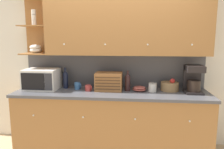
# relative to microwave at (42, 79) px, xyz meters

# --- Properties ---
(ground_plane) EXTENTS (24.00, 24.00, 0.00)m
(ground_plane) POSITION_rel_microwave_xyz_m (1.06, 0.29, -1.06)
(ground_plane) COLOR tan
(wall_back) EXTENTS (5.19, 0.06, 2.60)m
(wall_back) POSITION_rel_microwave_xyz_m (1.06, 0.32, 0.24)
(wall_back) COLOR silver
(wall_back) RESTS_ON ground_plane
(counter_unit) EXTENTS (2.81, 0.68, 0.91)m
(counter_unit) POSITION_rel_microwave_xyz_m (1.06, -0.04, -0.61)
(counter_unit) COLOR #A36B38
(counter_unit) RESTS_ON ground_plane
(backsplash_panel) EXTENTS (2.79, 0.01, 0.52)m
(backsplash_panel) POSITION_rel_microwave_xyz_m (1.06, 0.28, 0.11)
(backsplash_panel) COLOR #4C4C51
(backsplash_panel) RESTS_ON counter_unit
(upper_cabinets) EXTENTS (2.79, 0.35, 0.89)m
(upper_cabinets) POSITION_rel_microwave_xyz_m (1.23, 0.12, 0.81)
(upper_cabinets) COLOR #A36B38
(upper_cabinets) RESTS_ON backsplash_panel
(microwave) EXTENTS (0.49, 0.38, 0.31)m
(microwave) POSITION_rel_microwave_xyz_m (0.00, 0.00, 0.00)
(microwave) COLOR silver
(microwave) RESTS_ON counter_unit
(wine_bottle) EXTENTS (0.08, 0.08, 0.32)m
(wine_bottle) POSITION_rel_microwave_xyz_m (0.33, 0.10, -0.01)
(wine_bottle) COLOR black
(wine_bottle) RESTS_ON counter_unit
(mug) EXTENTS (0.10, 0.09, 0.11)m
(mug) POSITION_rel_microwave_xyz_m (0.54, 0.05, -0.10)
(mug) COLOR #38669E
(mug) RESTS_ON counter_unit
(mug_blue_second) EXTENTS (0.10, 0.09, 0.09)m
(mug_blue_second) POSITION_rel_microwave_xyz_m (0.72, -0.04, -0.11)
(mug_blue_second) COLOR #B73D38
(mug_blue_second) RESTS_ON counter_unit
(bread_box) EXTENTS (0.39, 0.28, 0.27)m
(bread_box) POSITION_rel_microwave_xyz_m (1.02, 0.03, -0.02)
(bread_box) COLOR #996033
(bread_box) RESTS_ON counter_unit
(second_wine_bottle) EXTENTS (0.08, 0.08, 0.30)m
(second_wine_bottle) POSITION_rel_microwave_xyz_m (1.30, 0.02, -0.02)
(second_wine_bottle) COLOR black
(second_wine_bottle) RESTS_ON counter_unit
(bowl_stack_on_counter) EXTENTS (0.20, 0.20, 0.07)m
(bowl_stack_on_counter) POSITION_rel_microwave_xyz_m (1.47, 0.04, -0.12)
(bowl_stack_on_counter) COLOR #9E473D
(bowl_stack_on_counter) RESTS_ON counter_unit
(storage_canister) EXTENTS (0.12, 0.12, 0.13)m
(storage_canister) POSITION_rel_microwave_xyz_m (1.66, -0.00, -0.09)
(storage_canister) COLOR silver
(storage_canister) RESTS_ON counter_unit
(fruit_basket) EXTENTS (0.26, 0.26, 0.19)m
(fruit_basket) POSITION_rel_microwave_xyz_m (1.92, 0.10, -0.09)
(fruit_basket) COLOR #937047
(fruit_basket) RESTS_ON counter_unit
(coffee_maker) EXTENTS (0.24, 0.26, 0.39)m
(coffee_maker) POSITION_rel_microwave_xyz_m (2.22, 0.01, 0.05)
(coffee_maker) COLOR black
(coffee_maker) RESTS_ON counter_unit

